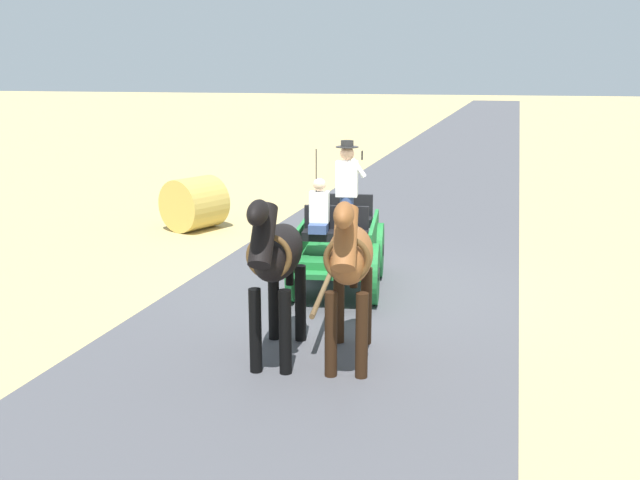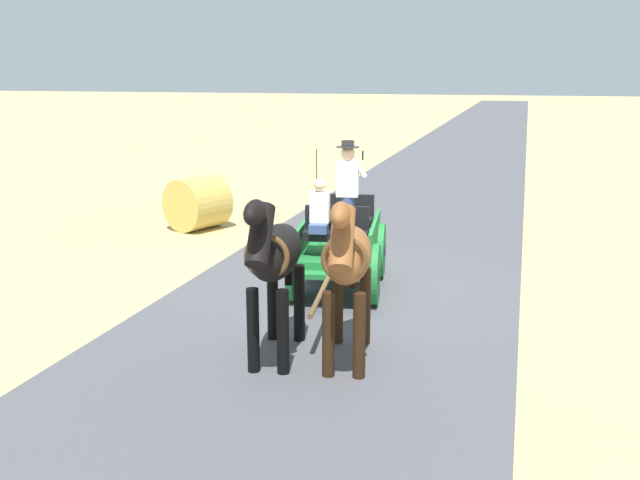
# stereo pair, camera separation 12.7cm
# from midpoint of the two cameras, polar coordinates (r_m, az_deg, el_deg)

# --- Properties ---
(ground_plane) EXTENTS (200.00, 200.00, 0.00)m
(ground_plane) POSITION_cam_midpoint_polar(r_m,az_deg,el_deg) (11.90, 2.61, -3.94)
(ground_plane) COLOR tan
(road_surface) EXTENTS (5.55, 160.00, 0.01)m
(road_surface) POSITION_cam_midpoint_polar(r_m,az_deg,el_deg) (11.90, 2.61, -3.92)
(road_surface) COLOR #4C4C51
(road_surface) RESTS_ON ground
(horse_drawn_carriage) EXTENTS (1.73, 4.51, 2.50)m
(horse_drawn_carriage) POSITION_cam_midpoint_polar(r_m,az_deg,el_deg) (11.67, 1.90, -0.14)
(horse_drawn_carriage) COLOR #1E7233
(horse_drawn_carriage) RESTS_ON ground
(horse_near_side) EXTENTS (0.80, 2.15, 2.21)m
(horse_near_side) POSITION_cam_midpoint_polar(r_m,az_deg,el_deg) (8.58, 2.65, -1.63)
(horse_near_side) COLOR brown
(horse_near_side) RESTS_ON ground
(horse_off_side) EXTENTS (0.76, 2.15, 2.21)m
(horse_off_side) POSITION_cam_midpoint_polar(r_m,az_deg,el_deg) (8.71, -3.25, -1.41)
(horse_off_side) COLOR black
(horse_off_side) RESTS_ON ground
(hay_bale) EXTENTS (1.52, 1.47, 1.20)m
(hay_bale) POSITION_cam_midpoint_polar(r_m,az_deg,el_deg) (16.49, -9.58, 2.93)
(hay_bale) COLOR gold
(hay_bale) RESTS_ON ground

